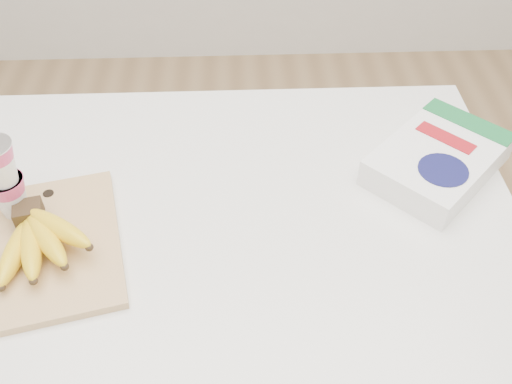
% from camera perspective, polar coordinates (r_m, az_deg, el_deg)
% --- Properties ---
extents(table, '(1.17, 0.78, 0.88)m').
position_cam_1_polar(table, '(1.40, -4.20, -14.49)').
color(table, white).
rests_on(table, ground).
extents(cutting_board, '(0.30, 0.36, 0.02)m').
position_cam_1_polar(cutting_board, '(1.05, -19.84, -5.11)').
color(cutting_board, tan).
rests_on(cutting_board, table).
extents(bananas, '(0.17, 0.19, 0.07)m').
position_cam_1_polar(bananas, '(1.02, -21.05, -4.38)').
color(bananas, '#382816').
rests_on(bananas, cutting_board).
extents(yogurt_stack, '(0.07, 0.07, 0.16)m').
position_cam_1_polar(yogurt_stack, '(1.06, -23.97, 1.34)').
color(yogurt_stack, white).
rests_on(yogurt_stack, cutting_board).
extents(cereal_box, '(0.32, 0.32, 0.06)m').
position_cam_1_polar(cereal_box, '(1.17, 17.74, 3.12)').
color(cereal_box, white).
rests_on(cereal_box, table).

